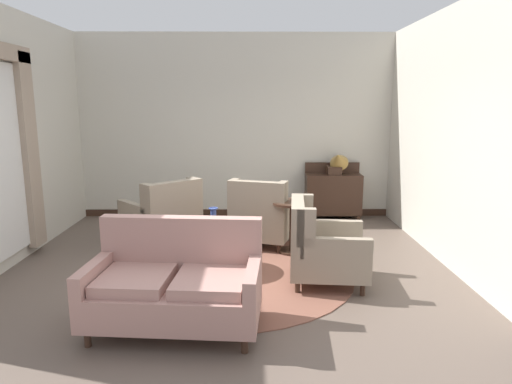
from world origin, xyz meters
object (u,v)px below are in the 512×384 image
object	(u,v)px
settee	(175,285)
coffee_table	(217,242)
armchair_back_corner	(163,218)
sideboard	(333,193)
porcelain_vase	(214,222)
side_table	(292,222)
armchair_foreground_right	(321,248)
armchair_near_sideboard	(262,217)
gramophone	(338,161)

from	to	relation	value
settee	coffee_table	bearing A→B (deg)	83.89
armchair_back_corner	sideboard	world-z (taller)	sideboard
settee	porcelain_vase	bearing A→B (deg)	86.02
side_table	sideboard	xyz separation A→B (m)	(0.88, 1.86, 0.02)
porcelain_vase	settee	distance (m)	1.54
armchair_foreground_right	sideboard	world-z (taller)	sideboard
settee	armchair_near_sideboard	xyz separation A→B (m)	(0.84, 2.44, 0.01)
settee	armchair_back_corner	bearing A→B (deg)	107.80
armchair_foreground_right	armchair_back_corner	distance (m)	2.46
armchair_back_corner	side_table	bearing A→B (deg)	126.64
porcelain_vase	side_table	bearing A→B (deg)	30.11
settee	armchair_foreground_right	world-z (taller)	settee
armchair_near_sideboard	sideboard	bearing A→B (deg)	-112.74
side_table	gramophone	distance (m)	2.09
porcelain_vase	armchair_near_sideboard	xyz separation A→B (m)	(0.62, 0.93, -0.18)
armchair_near_sideboard	coffee_table	bearing A→B (deg)	77.41
settee	side_table	xyz separation A→B (m)	(1.24, 2.10, 0.03)
porcelain_vase	settee	size ratio (longest dim) A/B	0.20
armchair_back_corner	gramophone	xyz separation A→B (m)	(2.75, 1.47, 0.62)
coffee_table	gramophone	size ratio (longest dim) A/B	1.54
armchair_near_sideboard	sideboard	world-z (taller)	sideboard
coffee_table	porcelain_vase	world-z (taller)	porcelain_vase
settee	armchair_near_sideboard	size ratio (longest dim) A/B	1.50
armchair_near_sideboard	gramophone	size ratio (longest dim) A/B	2.16
sideboard	gramophone	world-z (taller)	gramophone
coffee_table	armchair_near_sideboard	xyz separation A→B (m)	(0.57, 0.99, 0.06)
armchair_near_sideboard	armchair_foreground_right	bearing A→B (deg)	132.60
side_table	gramophone	size ratio (longest dim) A/B	1.47
armchair_near_sideboard	gramophone	distance (m)	2.06
porcelain_vase	sideboard	bearing A→B (deg)	52.18
settee	sideboard	size ratio (longest dim) A/B	1.61
coffee_table	sideboard	distance (m)	3.12
sideboard	gramophone	xyz separation A→B (m)	(0.05, -0.09, 0.58)
gramophone	porcelain_vase	bearing A→B (deg)	-129.51
porcelain_vase	armchair_foreground_right	distance (m)	1.36
coffee_table	armchair_back_corner	xyz separation A→B (m)	(-0.84, 0.96, 0.06)
armchair_near_sideboard	armchair_foreground_right	xyz separation A→B (m)	(0.65, -1.38, -0.01)
coffee_table	settee	distance (m)	1.48
armchair_foreground_right	side_table	distance (m)	1.07
settee	side_table	world-z (taller)	settee
porcelain_vase	gramophone	world-z (taller)	gramophone
gramophone	armchair_foreground_right	bearing A→B (deg)	-103.66
armchair_near_sideboard	armchair_back_corner	world-z (taller)	armchair_near_sideboard
armchair_near_sideboard	side_table	size ratio (longest dim) A/B	1.48
settee	sideboard	xyz separation A→B (m)	(2.13, 3.96, 0.06)
armchair_back_corner	settee	bearing A→B (deg)	59.57
armchair_back_corner	porcelain_vase	bearing A→B (deg)	87.79
coffee_table	armchair_back_corner	size ratio (longest dim) A/B	0.61
armchair_near_sideboard	settee	bearing A→B (deg)	88.39
coffee_table	armchair_foreground_right	xyz separation A→B (m)	(1.22, -0.39, 0.05)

